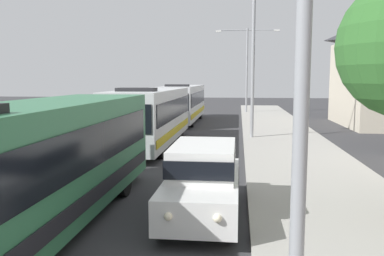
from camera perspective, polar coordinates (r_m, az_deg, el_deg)
bus_lead at (r=10.13m, az=-20.53°, el=-4.33°), size 2.58×10.53×3.21m
bus_second_in_line at (r=21.51m, az=-5.72°, el=1.85°), size 2.58×10.67×3.21m
bus_middle at (r=33.54m, az=-1.23°, el=3.71°), size 2.58×11.33×3.21m
white_suv at (r=10.61m, az=1.61°, el=-7.01°), size 1.86×4.84×1.90m
streetlamp_mid at (r=24.08m, az=8.70°, el=10.87°), size 5.13×0.28×8.47m
streetlamp_far at (r=42.81m, az=7.83°, el=9.44°), size 6.55×0.28×8.70m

